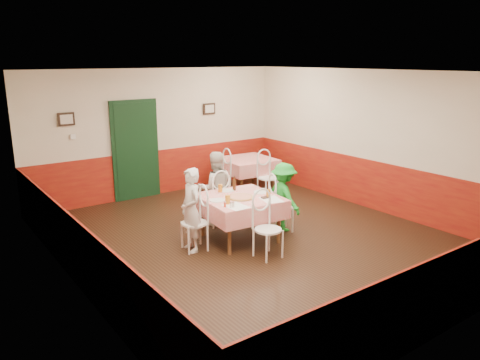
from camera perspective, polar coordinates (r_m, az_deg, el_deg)
floor at (r=8.09m, az=1.77°, el=-7.17°), size 7.00×7.00×0.00m
ceiling at (r=7.52m, az=1.94°, el=13.06°), size 7.00×7.00×0.00m
back_wall at (r=10.62m, az=-9.85°, el=5.73°), size 6.00×0.10×2.80m
front_wall at (r=5.45m, az=25.03°, el=-3.92°), size 6.00×0.10×2.80m
left_wall at (r=6.36m, az=-20.08°, el=-0.92°), size 0.10×7.00×2.80m
right_wall at (r=9.78m, az=15.93°, el=4.63°), size 0.10×7.00×2.80m
wainscot_back at (r=10.78m, az=-9.60°, el=1.00°), size 6.00×0.03×1.00m
wainscot_front at (r=5.79m, az=23.92°, el=-12.37°), size 6.00×0.03×1.00m
wainscot_left at (r=6.64m, az=-19.27°, el=-8.40°), size 0.03×7.00×1.00m
wainscot_right at (r=9.96m, az=15.52°, el=-0.48°), size 0.03×7.00×1.00m
door at (r=10.39m, az=-12.61°, el=3.44°), size 0.96×0.06×2.10m
picture_left at (r=9.81m, az=-20.42°, el=6.96°), size 0.32×0.03×0.26m
picture_right at (r=11.15m, az=-3.78°, el=8.66°), size 0.32×0.03×0.26m
thermostat at (r=9.88m, az=-19.69°, el=5.02°), size 0.10×0.03×0.10m
main_table at (r=7.94m, az=-0.00°, el=-4.72°), size 1.33×1.33×0.77m
second_table at (r=10.88m, az=0.91°, el=0.65°), size 1.20×1.20×0.77m
chair_left at (r=7.54m, az=-5.59°, el=-5.25°), size 0.49×0.49×0.90m
chair_right at (r=8.36m, az=5.03°, el=-3.23°), size 0.54×0.54×0.90m
chair_far at (r=8.62m, az=-2.88°, el=-2.63°), size 0.44×0.44×0.90m
chair_near at (r=7.24m, az=3.45°, el=-6.07°), size 0.43×0.43×0.90m
chair_second_a at (r=10.44m, az=-2.39°, el=0.46°), size 0.45×0.45×0.90m
chair_second_b at (r=10.29m, az=3.41°, el=0.23°), size 0.45×0.45×0.90m
pizza at (r=7.75m, az=0.09°, el=-2.11°), size 0.46×0.46×0.03m
plate_left at (r=7.61m, az=-2.79°, el=-2.49°), size 0.27×0.27×0.01m
plate_right at (r=8.06m, az=2.53°, el=-1.50°), size 0.27×0.27×0.01m
plate_far at (r=8.16m, az=-1.62°, el=-1.29°), size 0.27×0.27×0.01m
glass_a at (r=7.42m, az=-1.52°, el=-2.40°), size 0.09×0.09×0.15m
glass_b at (r=7.81m, az=3.46°, el=-1.62°), size 0.07×0.07×0.13m
glass_c at (r=8.08m, az=-2.42°, el=-1.02°), size 0.08×0.08×0.14m
beer_bottle at (r=8.18m, az=-0.70°, el=-0.48°), size 0.07×0.07×0.22m
shaker_a at (r=7.24m, az=-1.13°, el=-3.07°), size 0.04×0.04×0.09m
shaker_b at (r=7.25m, az=-0.83°, el=-3.03°), size 0.04×0.04×0.09m
shaker_c at (r=7.29m, az=-1.84°, el=-2.95°), size 0.04×0.04×0.09m
menu_left at (r=7.32m, az=-0.51°, el=-3.22°), size 0.32×0.41×0.00m
menu_right at (r=7.68m, az=3.82°, el=-2.38°), size 0.41×0.47×0.00m
wallet at (r=7.75m, az=3.04°, el=-2.15°), size 0.12×0.10×0.02m
diner_left at (r=7.45m, az=-5.98°, el=-3.67°), size 0.39×0.53×1.36m
diner_far at (r=8.59m, az=-3.06°, el=-1.03°), size 0.81×0.72×1.38m
diner_right at (r=8.33m, az=5.34°, el=-2.08°), size 0.51×0.83×1.23m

